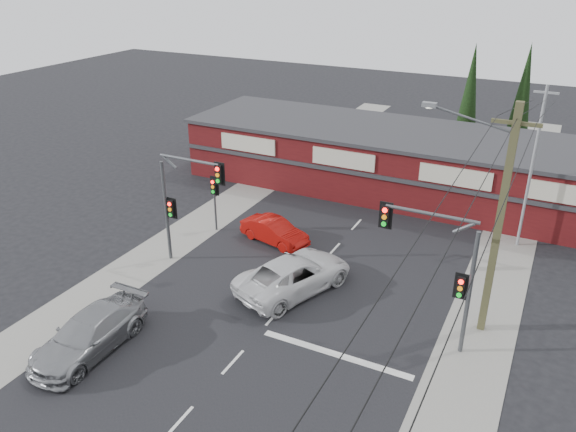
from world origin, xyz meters
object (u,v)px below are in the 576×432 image
at_px(red_sedan, 274,231).
at_px(shop_building, 378,157).
at_px(white_suv, 294,274).
at_px(silver_suv, 89,334).
at_px(utility_pole, 497,216).

relative_size(red_sedan, shop_building, 0.15).
distance_m(white_suv, silver_suv, 9.61).
height_order(red_sedan, shop_building, shop_building).
height_order(white_suv, red_sedan, white_suv).
relative_size(white_suv, utility_pole, 0.61).
height_order(white_suv, utility_pole, utility_pole).
bearing_deg(red_sedan, shop_building, 1.13).
distance_m(white_suv, red_sedan, 5.12).
height_order(silver_suv, shop_building, shop_building).
xyz_separation_m(white_suv, red_sedan, (-3.19, 4.00, -0.17)).
height_order(shop_building, utility_pole, utility_pole).
bearing_deg(utility_pole, white_suv, -174.65).
relative_size(white_suv, silver_suv, 1.11).
height_order(silver_suv, red_sedan, silver_suv).
bearing_deg(shop_building, white_suv, -86.92).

